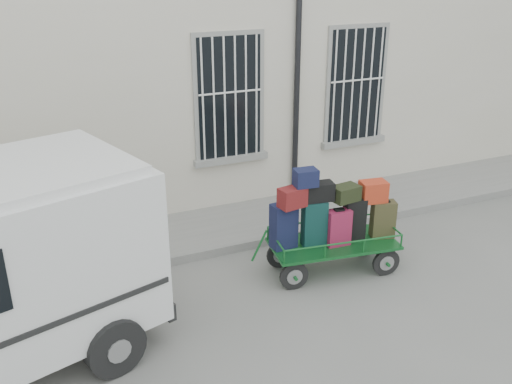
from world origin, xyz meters
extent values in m
plane|color=slate|center=(0.00, 0.00, 0.00)|extent=(80.00, 80.00, 0.00)
cube|color=beige|center=(0.00, 5.50, 3.00)|extent=(24.00, 5.00, 6.00)
cylinder|color=black|center=(0.95, 2.92, 2.80)|extent=(0.11, 0.11, 5.60)
cube|color=black|center=(-0.40, 2.98, 2.25)|extent=(1.20, 0.08, 2.20)
cube|color=gray|center=(-0.40, 2.96, 1.09)|extent=(1.45, 0.22, 0.12)
cube|color=black|center=(2.30, 2.98, 2.25)|extent=(1.20, 0.08, 2.20)
cube|color=gray|center=(2.30, 2.96, 1.09)|extent=(1.45, 0.22, 0.12)
cube|color=slate|center=(0.00, 2.20, 0.07)|extent=(24.00, 1.70, 0.15)
cylinder|color=black|center=(-0.58, -0.04, 0.22)|extent=(0.45, 0.12, 0.44)
cylinder|color=gray|center=(-0.58, -0.04, 0.22)|extent=(0.25, 0.11, 0.24)
cylinder|color=black|center=(-0.48, 0.63, 0.22)|extent=(0.45, 0.12, 0.44)
cylinder|color=gray|center=(-0.48, 0.63, 0.22)|extent=(0.25, 0.11, 0.24)
cylinder|color=black|center=(0.92, -0.26, 0.22)|extent=(0.45, 0.12, 0.44)
cylinder|color=gray|center=(0.92, -0.26, 0.22)|extent=(0.25, 0.11, 0.24)
cylinder|color=black|center=(1.02, 0.41, 0.22)|extent=(0.45, 0.12, 0.44)
cylinder|color=gray|center=(1.02, 0.41, 0.22)|extent=(0.25, 0.11, 0.24)
cube|color=#145924|center=(0.22, 0.18, 0.49)|extent=(2.06, 1.16, 0.04)
cylinder|color=#145924|center=(-0.97, 0.35, 0.62)|extent=(0.26, 0.07, 0.50)
cube|color=#111634|center=(-0.56, 0.37, 0.87)|extent=(0.39, 0.28, 0.71)
cube|color=black|center=(-0.56, 0.37, 1.23)|extent=(0.17, 0.14, 0.03)
cube|color=#0E3331|center=(-0.11, 0.24, 0.88)|extent=(0.40, 0.28, 0.73)
cube|color=black|center=(-0.11, 0.24, 1.25)|extent=(0.16, 0.13, 0.03)
cube|color=maroon|center=(0.24, 0.11, 0.80)|extent=(0.38, 0.23, 0.57)
cube|color=black|center=(0.24, 0.11, 1.10)|extent=(0.16, 0.12, 0.03)
cube|color=black|center=(0.56, 0.16, 0.85)|extent=(0.36, 0.24, 0.68)
cube|color=black|center=(0.56, 0.16, 1.21)|extent=(0.14, 0.11, 0.03)
cube|color=#34371B|center=(1.02, 0.05, 0.81)|extent=(0.41, 0.31, 0.60)
cube|color=black|center=(1.02, 0.05, 1.12)|extent=(0.16, 0.13, 0.03)
cube|color=#5E1912|center=(-0.49, 0.25, 1.37)|extent=(0.43, 0.30, 0.30)
cube|color=black|center=(-0.04, 0.27, 1.38)|extent=(0.48, 0.31, 0.28)
cube|color=black|center=(0.38, 0.18, 1.31)|extent=(0.45, 0.33, 0.24)
cube|color=#9F341D|center=(0.87, 0.16, 1.27)|extent=(0.44, 0.34, 0.32)
cube|color=#111634|center=(-0.28, 0.25, 1.64)|extent=(0.36, 0.28, 0.26)
cube|color=black|center=(-2.86, 0.37, 1.71)|extent=(0.47, 1.47, 0.60)
cube|color=black|center=(-2.87, 0.36, 0.47)|extent=(0.68, 1.95, 0.24)
cube|color=white|center=(-2.83, 0.37, 0.72)|extent=(0.16, 0.45, 0.13)
cylinder|color=black|center=(-3.37, -0.83, 0.37)|extent=(0.78, 0.44, 0.74)
cylinder|color=black|center=(-3.94, 1.09, 0.37)|extent=(0.78, 0.44, 0.74)
camera|label=1|loc=(-4.06, -6.55, 4.64)|focal=40.00mm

